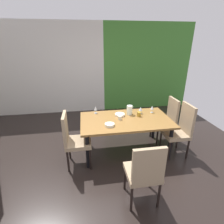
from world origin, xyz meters
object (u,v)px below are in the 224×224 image
at_px(chair_right_near, 180,129).
at_px(wine_glass_near_window, 141,109).
at_px(pitcher_left, 130,110).
at_px(serving_bowl_north, 110,125).
at_px(cup_south, 139,114).
at_px(wine_glass_center, 96,109).
at_px(chair_left_near, 73,138).
at_px(dining_table, 126,123).
at_px(serving_bowl_east, 120,115).
at_px(wine_glass_near_shelf, 152,108).
at_px(cup_right, 120,118).
at_px(chair_right_far, 167,118).
at_px(chair_head_near, 144,172).

distance_m(chair_right_near, wine_glass_near_window, 0.85).
relative_size(chair_right_near, pitcher_left, 5.52).
distance_m(serving_bowl_north, cup_south, 0.73).
bearing_deg(wine_glass_center, wine_glass_near_window, -10.32).
bearing_deg(chair_left_near, dining_table, 105.23).
bearing_deg(serving_bowl_east, chair_left_near, -153.82).
height_order(wine_glass_center, pitcher_left, pitcher_left).
distance_m(wine_glass_near_shelf, cup_right, 0.78).
distance_m(chair_right_far, wine_glass_near_window, 0.70).
bearing_deg(wine_glass_center, dining_table, -35.25).
xyz_separation_m(wine_glass_center, wine_glass_near_window, (0.92, -0.17, -0.00)).
height_order(wine_glass_near_window, cup_right, wine_glass_near_window).
bearing_deg(chair_head_near, pitcher_left, 83.20).
bearing_deg(wine_glass_near_window, wine_glass_center, 169.68).
xyz_separation_m(chair_right_far, wine_glass_near_window, (-0.64, -0.05, 0.27)).
relative_size(wine_glass_center, pitcher_left, 0.78).
relative_size(chair_left_near, cup_right, 14.34).
relative_size(cup_south, pitcher_left, 0.48).
height_order(chair_head_near, wine_glass_near_shelf, chair_head_near).
bearing_deg(chair_right_near, dining_table, 74.82).
height_order(wine_glass_center, cup_south, wine_glass_center).
relative_size(chair_left_near, pitcher_left, 5.32).
xyz_separation_m(chair_head_near, wine_glass_near_shelf, (0.67, 1.51, 0.28)).
distance_m(serving_bowl_east, cup_south, 0.38).
bearing_deg(wine_glass_center, chair_right_far, -4.34).
relative_size(chair_head_near, serving_bowl_north, 5.57).
xyz_separation_m(chair_right_near, serving_bowl_north, (-1.36, 0.04, 0.17)).
height_order(chair_left_near, wine_glass_near_window, chair_left_near).
xyz_separation_m(wine_glass_near_window, serving_bowl_north, (-0.72, -0.46, -0.08)).
distance_m(chair_head_near, cup_south, 1.43).
bearing_deg(dining_table, chair_left_near, -164.77).
distance_m(chair_head_near, wine_glass_center, 1.76).
relative_size(dining_table, pitcher_left, 9.14).
distance_m(chair_head_near, chair_right_far, 1.87).
distance_m(chair_right_near, chair_head_near, 1.45).
xyz_separation_m(serving_bowl_north, serving_bowl_east, (0.27, 0.42, 0.00)).
xyz_separation_m(wine_glass_near_shelf, cup_south, (-0.33, -0.15, -0.06)).
bearing_deg(serving_bowl_north, cup_south, 27.09).
distance_m(chair_right_far, pitcher_left, 0.91).
bearing_deg(cup_south, chair_head_near, -103.98).
relative_size(wine_glass_center, serving_bowl_east, 0.76).
bearing_deg(wine_glass_near_shelf, cup_south, -156.10).
bearing_deg(dining_table, cup_south, 18.07).
bearing_deg(wine_glass_center, chair_left_near, -124.11).
height_order(wine_glass_near_window, serving_bowl_east, wine_glass_near_window).
bearing_deg(pitcher_left, serving_bowl_north, -136.29).
xyz_separation_m(wine_glass_near_window, wine_glass_near_shelf, (0.26, 0.02, 0.00)).
distance_m(chair_right_near, chair_right_far, 0.55).
relative_size(chair_right_near, chair_head_near, 1.07).
distance_m(dining_table, pitcher_left, 0.31).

